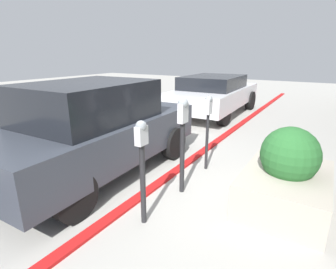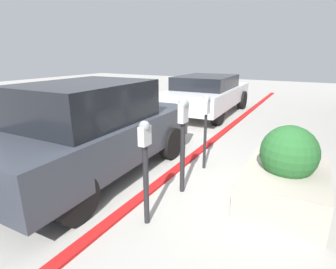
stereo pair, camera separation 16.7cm
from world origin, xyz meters
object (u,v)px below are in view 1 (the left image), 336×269
Objects in this scene: parked_car_middle at (96,128)px; parking_meter_nearest at (142,158)px; planter_box at (287,177)px; parking_meter_second at (183,131)px; parking_meter_middle at (208,117)px; parked_car_rear at (214,93)px.

parking_meter_nearest is at bearing -117.74° from parked_car_middle.
parking_meter_nearest is at bearing 133.22° from planter_box.
parking_meter_nearest is at bearing 178.05° from parking_meter_second.
parking_meter_middle is at bearing -0.14° from parking_meter_nearest.
parking_meter_second reaches higher than parking_meter_middle.
parking_meter_second is at bearing -178.42° from parking_meter_middle.
parking_meter_nearest is 0.97× the size of parking_meter_middle.
parking_meter_middle is 1.67m from planter_box.
parking_meter_second is 1.60m from planter_box.
parking_meter_second is 1.00m from parking_meter_middle.
parking_meter_second is 0.93× the size of planter_box.
planter_box is at bearing -150.30° from parked_car_rear.
parking_meter_nearest is at bearing -167.23° from parked_car_rear.
planter_box is 0.39× the size of parked_car_middle.
parking_meter_second is at bearing -164.54° from parked_car_rear.
parking_meter_middle is 0.34× the size of parked_car_middle.
parking_meter_nearest is at bearing 179.86° from parking_meter_middle.
parking_meter_second is 1.67m from parked_car_middle.
parking_meter_middle is at bearing 1.58° from parking_meter_second.
planter_box is (-0.57, -1.46, -0.57)m from parking_meter_middle.
parked_car_middle is (-0.17, 1.65, -0.16)m from parking_meter_second.
parking_meter_second is at bearing -86.14° from parked_car_middle.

